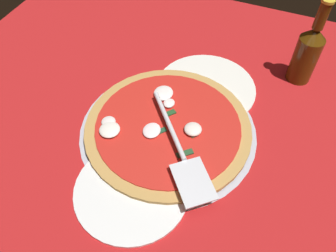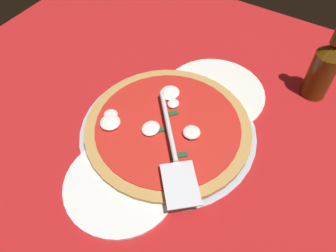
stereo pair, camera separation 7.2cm
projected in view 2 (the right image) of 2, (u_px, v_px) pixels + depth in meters
ground_plane at (150, 134)px, 73.23cm from camera, size 115.87×115.87×0.80cm
pizza_pan at (168, 130)px, 72.81cm from camera, size 38.11×38.11×0.85cm
dinner_plate_left at (214, 93)px, 79.71cm from camera, size 23.71×23.71×1.00cm
dinner_plate_right at (121, 184)px, 64.45cm from camera, size 21.93×21.93×1.00cm
pizza at (167, 126)px, 72.00cm from camera, size 35.69×35.69×2.64cm
pizza_server at (174, 152)px, 65.19cm from camera, size 23.45×20.96×1.00cm
beer_bottle at (324, 68)px, 73.80cm from camera, size 5.80×5.80×21.57cm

